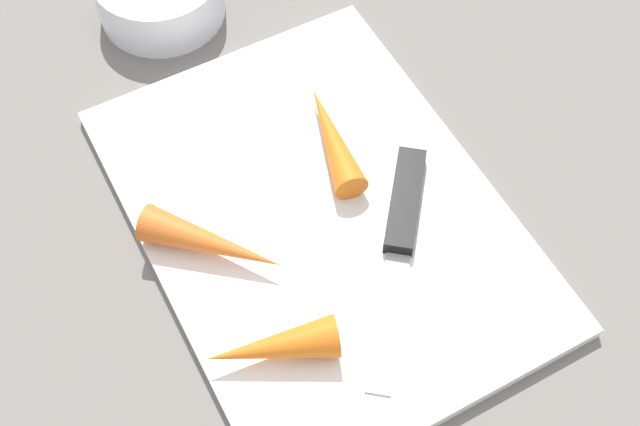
% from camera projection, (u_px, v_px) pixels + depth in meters
% --- Properties ---
extents(ground_plane, '(1.40, 1.40, 0.00)m').
position_uv_depth(ground_plane, '(320.00, 221.00, 0.65)').
color(ground_plane, slate).
extents(cutting_board, '(0.36, 0.26, 0.01)m').
position_uv_depth(cutting_board, '(320.00, 217.00, 0.65)').
color(cutting_board, white).
rests_on(cutting_board, ground_plane).
extents(knife, '(0.17, 0.14, 0.01)m').
position_uv_depth(knife, '(403.00, 215.00, 0.64)').
color(knife, '#B7B7BC').
rests_on(knife, cutting_board).
extents(carrot_longest, '(0.10, 0.09, 0.03)m').
position_uv_depth(carrot_longest, '(212.00, 244.00, 0.61)').
color(carrot_longest, orange).
rests_on(carrot_longest, cutting_board).
extents(carrot_medium, '(0.11, 0.05, 0.03)m').
position_uv_depth(carrot_medium, '(332.00, 137.00, 0.67)').
color(carrot_medium, orange).
rests_on(carrot_medium, cutting_board).
extents(carrot_shortest, '(0.06, 0.10, 0.03)m').
position_uv_depth(carrot_shortest, '(271.00, 347.00, 0.57)').
color(carrot_shortest, orange).
rests_on(carrot_shortest, cutting_board).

